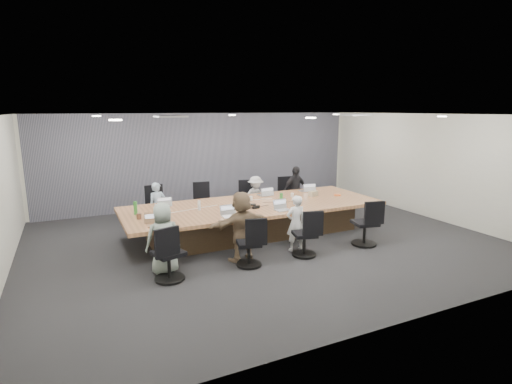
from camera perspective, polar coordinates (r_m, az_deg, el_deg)
name	(u,v)px	position (r m, az deg, el deg)	size (l,w,h in m)	color
floor	(264,241)	(9.09, 1.09, -6.96)	(10.00, 8.00, 0.00)	#28282A
ceiling	(264,115)	(8.61, 1.16, 10.97)	(10.00, 8.00, 0.00)	white
wall_back	(206,159)	(12.42, -7.15, 4.65)	(10.00, 2.80, 0.00)	beige
wall_front	(400,228)	(5.55, 19.90, -4.84)	(10.00, 2.80, 0.00)	beige
wall_right	(428,166)	(11.83, 23.41, 3.42)	(8.00, 2.80, 0.00)	beige
curtain	(207,160)	(12.34, -7.03, 4.61)	(9.80, 0.04, 2.80)	slate
conference_table	(254,218)	(9.40, -0.26, -3.76)	(6.00, 2.20, 0.74)	#473321
chair_0	(155,210)	(10.39, -14.20, -2.50)	(0.57, 0.57, 0.85)	black
chair_1	(205,205)	(10.71, -7.26, -1.89)	(0.55, 0.55, 0.82)	black
chair_2	(250,202)	(11.18, -0.83, -1.42)	(0.50, 0.50, 0.74)	black
chair_3	(289,198)	(11.74, 4.70, -0.81)	(0.50, 0.50, 0.74)	black
chair_4	(169,258)	(7.12, -12.36, -9.15)	(0.55, 0.55, 0.82)	black
chair_5	(249,247)	(7.58, -1.02, -7.86)	(0.50, 0.50, 0.75)	black
chair_6	(304,238)	(8.13, 6.94, -6.52)	(0.51, 0.51, 0.76)	black
chair_7	(365,227)	(9.00, 15.28, -4.79)	(0.56, 0.56, 0.83)	black
person_0	(158,207)	(10.01, -13.86, -2.03)	(0.43, 0.28, 1.18)	#97AEC2
laptop_0	(162,205)	(9.45, -13.22, -1.82)	(0.33, 0.23, 0.02)	#B2B2B7
person_2	(256,197)	(10.83, -0.07, -0.74)	(0.74, 0.43, 1.15)	#AAAAAA
laptop_2	(265,195)	(10.31, 1.24, -0.39)	(0.36, 0.25, 0.02)	#B2B2B7
person_3	(295,190)	(11.38, 5.61, 0.33)	(0.79, 0.33, 1.35)	black
laptop_3	(306,191)	(10.91, 7.09, 0.20)	(0.36, 0.25, 0.02)	#B2B2B7
person_4	(164,238)	(7.36, -13.07, -6.47)	(0.64, 0.42, 1.31)	gray
laptop_4	(157,225)	(7.85, -13.97, -4.64)	(0.35, 0.24, 0.02)	#8C6647
person_5	(241,226)	(7.79, -2.10, -4.87)	(1.28, 0.41, 1.38)	#7E654B
laptop_5	(231,216)	(8.26, -3.61, -3.49)	(0.35, 0.24, 0.02)	#B2B2B7
person_6	(296,223)	(8.35, 5.69, -4.46)	(0.43, 0.28, 1.19)	silver
laptop_6	(283,210)	(8.77, 3.87, -2.59)	(0.33, 0.23, 0.02)	#B2B2B7
bottle_green_left	(135,208)	(8.76, -16.84, -2.20)	(0.08, 0.08, 0.28)	#348832
bottle_green_right	(281,199)	(9.26, 3.62, -0.99)	(0.08, 0.08, 0.27)	#348832
bottle_clear	(199,205)	(8.85, -8.12, -1.91)	(0.06, 0.06, 0.21)	silver
cup_white_far	(251,198)	(9.70, -0.73, -0.91)	(0.08, 0.08, 0.10)	white
cup_white_near	(292,195)	(10.13, 5.21, -0.42)	(0.08, 0.08, 0.10)	white
mug_brown	(139,216)	(8.41, -16.40, -3.34)	(0.09, 0.09, 0.11)	brown
mic_left	(255,208)	(8.93, -0.14, -2.25)	(0.16, 0.10, 0.03)	black
mic_right	(252,205)	(9.21, -0.51, -1.82)	(0.16, 0.10, 0.03)	black
stapler	(256,207)	(8.90, 0.03, -2.18)	(0.18, 0.04, 0.07)	black
canvas_bag	(313,194)	(10.30, 8.16, -0.21)	(0.23, 0.14, 0.13)	tan
snack_packet	(337,195)	(10.45, 11.55, -0.40)	(0.17, 0.11, 0.04)	orange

